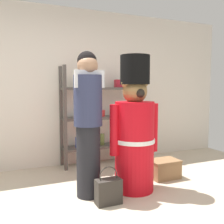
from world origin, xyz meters
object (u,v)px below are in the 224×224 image
teddy_bear_guard (134,131)px  display_crate (164,169)px  person_shopper (88,120)px  shopping_bag (108,191)px  merchandise_shelf (102,116)px

teddy_bear_guard → display_crate: bearing=19.9°
person_shopper → shopping_bag: (0.13, -0.30, -0.76)m
display_crate → merchandise_shelf: bearing=117.6°
teddy_bear_guard → person_shopper: bearing=174.9°
merchandise_shelf → person_shopper: person_shopper is taller
person_shopper → display_crate: (1.19, 0.17, -0.78)m
teddy_bear_guard → display_crate: 0.89m
shopping_bag → teddy_bear_guard: bearing=28.4°
person_shopper → shopping_bag: 0.83m
display_crate → shopping_bag: bearing=-156.3°
teddy_bear_guard → display_crate: size_ratio=4.00×
teddy_bear_guard → shopping_bag: size_ratio=3.95×
teddy_bear_guard → display_crate: teddy_bear_guard is taller
merchandise_shelf → display_crate: bearing=-62.4°
merchandise_shelf → teddy_bear_guard: size_ratio=0.98×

